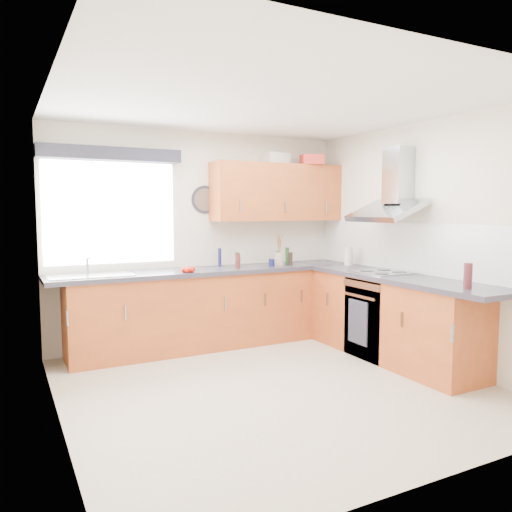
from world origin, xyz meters
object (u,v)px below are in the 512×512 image
extractor_hood (392,192)px  washing_machine (193,313)px  upper_cabinets (277,192)px  oven (382,317)px

extractor_hood → washing_machine: (-1.82, 1.22, -1.36)m
washing_machine → extractor_hood: bearing=-30.1°
upper_cabinets → extractor_hood: bearing=-63.9°
oven → washing_machine: oven is taller
upper_cabinets → oven: bearing=-67.5°
oven → extractor_hood: (0.10, -0.00, 1.34)m
oven → washing_machine: 2.11m
upper_cabinets → washing_machine: upper_cabinets is taller
oven → extractor_hood: size_ratio=1.09×
oven → upper_cabinets: (-0.55, 1.32, 1.38)m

